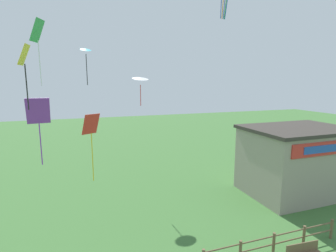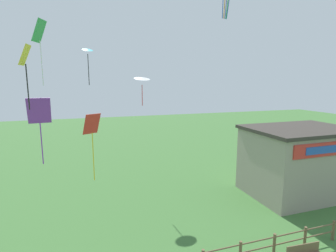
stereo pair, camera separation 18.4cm
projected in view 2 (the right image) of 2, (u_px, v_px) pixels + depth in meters
name	position (u px, v px, depth m)	size (l,w,h in m)	color
seaside_building	(299.00, 161.00, 19.42)	(7.57, 5.40, 5.03)	gray
kite_cyan_delta	(88.00, 53.00, 17.40)	(0.89, 0.87, 2.48)	#2DB2C6
kite_purple_streamer	(39.00, 116.00, 12.14)	(1.08, 0.80, 3.17)	purple
kite_green_diamond	(40.00, 37.00, 15.04)	(0.82, 1.09, 3.74)	green
kite_white_delta	(142.00, 79.00, 19.18)	(1.38, 1.37, 2.19)	white
kite_red_diamond	(92.00, 132.00, 14.16)	(1.00, 0.84, 3.75)	red
kite_yellow_diamond	(26.00, 64.00, 10.96)	(0.47, 0.71, 2.72)	yellow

